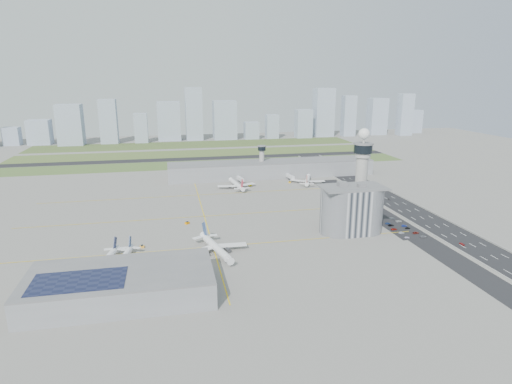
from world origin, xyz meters
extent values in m
plane|color=gray|center=(0.00, 0.00, 0.00)|extent=(1000.00, 1000.00, 0.00)
cube|color=#4A6831|center=(-20.00, 225.00, 0.04)|extent=(480.00, 50.00, 0.08)
cube|color=#526831|center=(-20.00, 300.00, 0.04)|extent=(480.00, 60.00, 0.08)
cube|color=#425427|center=(-20.00, 380.00, 0.04)|extent=(480.00, 70.00, 0.08)
cube|color=black|center=(-20.00, 262.00, 0.06)|extent=(480.00, 22.00, 0.10)
cube|color=black|center=(115.00, 0.00, 0.05)|extent=(28.00, 500.00, 0.10)
cube|color=#9E9E99|center=(101.00, 0.00, 0.60)|extent=(0.60, 500.00, 1.20)
cube|color=#9E9E99|center=(129.00, 0.00, 0.60)|extent=(0.60, 500.00, 1.20)
cube|color=black|center=(90.00, -10.00, 0.04)|extent=(18.00, 260.00, 0.08)
cube|color=black|center=(88.00, -22.00, 0.05)|extent=(20.00, 44.00, 0.10)
cube|color=yellow|center=(-40.00, -30.00, 0.01)|extent=(260.00, 0.60, 0.01)
cube|color=yellow|center=(-40.00, 30.00, 0.01)|extent=(260.00, 0.60, 0.01)
cube|color=yellow|center=(-40.00, 90.00, 0.01)|extent=(260.00, 0.60, 0.01)
cube|color=yellow|center=(-40.00, 30.00, 0.01)|extent=(0.60, 260.00, 0.01)
cylinder|color=#ADAAA5|center=(72.00, 8.00, 24.00)|extent=(8.40, 8.40, 48.00)
cylinder|color=#ADAAA5|center=(72.00, 8.00, 46.00)|extent=(11.00, 11.00, 4.00)
cylinder|color=black|center=(72.00, 8.00, 50.00)|extent=(13.00, 13.00, 6.00)
cylinder|color=slate|center=(72.00, 8.00, 53.50)|extent=(14.00, 14.00, 1.00)
cylinder|color=#ADAAA5|center=(72.00, 8.00, 56.00)|extent=(1.60, 1.60, 5.00)
sphere|color=white|center=(72.00, 8.00, 60.50)|extent=(8.00, 8.00, 8.00)
cylinder|color=#ADAAA5|center=(30.00, 150.00, 14.00)|extent=(5.00, 5.00, 28.00)
cylinder|color=black|center=(30.00, 150.00, 29.00)|extent=(8.00, 8.00, 4.00)
cylinder|color=slate|center=(30.00, 150.00, 31.50)|extent=(8.60, 8.60, 0.80)
cube|color=#B2B2B7|center=(52.00, -22.00, 15.00)|extent=(18.00, 24.00, 30.00)
cylinder|color=#B2B2B7|center=(43.00, -22.00, 15.00)|extent=(24.00, 24.00, 30.00)
cylinder|color=#B2B2B7|center=(61.00, -22.00, 15.00)|extent=(24.00, 24.00, 30.00)
cube|color=slate|center=(52.00, -22.00, 30.40)|extent=(42.00, 24.00, 0.80)
cube|color=slate|center=(46.00, -19.00, 32.00)|extent=(6.00, 5.00, 3.00)
cube|color=slate|center=(57.00, -24.00, 31.70)|extent=(5.00, 4.00, 2.40)
cube|color=gray|center=(40.00, 148.00, 7.50)|extent=(210.00, 32.00, 15.00)
cube|color=slate|center=(40.00, 148.00, 15.40)|extent=(210.00, 32.00, 0.80)
cube|color=gray|center=(-88.00, -82.00, 6.00)|extent=(84.00, 42.00, 12.00)
cube|color=slate|center=(-88.00, -82.00, 12.40)|extent=(84.00, 42.00, 0.80)
cube|color=black|center=(-105.00, -88.00, 12.90)|extent=(40.00, 22.00, 0.20)
imported|color=white|center=(82.49, -40.70, 0.57)|extent=(3.43, 1.59, 1.14)
imported|color=#949DA8|center=(83.33, -32.45, 0.60)|extent=(3.65, 1.32, 1.19)
imported|color=#A71910|center=(82.03, -25.20, 0.58)|extent=(4.39, 2.39, 1.17)
imported|color=black|center=(83.89, -17.65, 0.64)|extent=(4.62, 2.47, 1.27)
imported|color=navy|center=(83.64, -13.66, 0.64)|extent=(3.93, 2.06, 1.27)
imported|color=silver|center=(82.77, -4.60, 0.60)|extent=(3.75, 1.65, 1.20)
imported|color=gray|center=(93.43, -41.38, 0.62)|extent=(4.66, 2.56, 1.24)
imported|color=maroon|center=(92.46, -34.57, 0.65)|extent=(4.67, 2.33, 1.30)
imported|color=black|center=(92.16, -25.15, 0.60)|extent=(3.56, 1.56, 1.19)
imported|color=navy|center=(92.21, -20.54, 0.62)|extent=(3.74, 1.32, 1.23)
imported|color=#BCBCBD|center=(93.70, -10.95, 0.62)|extent=(4.59, 2.33, 1.24)
imported|color=slate|center=(92.23, -4.43, 0.64)|extent=(4.51, 2.01, 1.28)
imported|color=maroon|center=(109.09, -58.01, 0.64)|extent=(1.90, 3.89, 1.28)
imported|color=#262527|center=(115.07, 42.23, 0.61)|extent=(1.53, 3.78, 1.22)
imported|color=navy|center=(122.11, 121.48, 0.59)|extent=(2.06, 4.31, 1.19)
imported|color=gray|center=(107.09, 179.45, 0.65)|extent=(1.84, 3.92, 1.30)
cube|color=#9EADC1|center=(-291.25, 430.16, 13.39)|extent=(22.81, 18.25, 26.79)
cube|color=#9EADC1|center=(-252.58, 431.35, 18.47)|extent=(32.30, 25.84, 36.93)
cube|color=#9EADC1|center=(-204.47, 415.19, 30.18)|extent=(35.81, 28.65, 60.36)
cube|color=#9EADC1|center=(-150.11, 419.66, 33.44)|extent=(25.49, 20.39, 66.89)
cube|color=#9EADC1|center=(-102.68, 417.90, 22.60)|extent=(20.04, 16.03, 45.20)
cube|color=#9EADC1|center=(-59.44, 436.89, 30.61)|extent=(35.76, 28.61, 61.22)
cube|color=#9EADC1|center=(-19.42, 431.56, 41.69)|extent=(26.33, 21.06, 83.39)
cube|color=#9EADC1|center=(30.27, 432.32, 31.06)|extent=(36.96, 29.57, 62.11)
cube|color=#9EADC1|center=(73.27, 423.68, 13.87)|extent=(23.01, 18.41, 27.75)
cube|color=#9EADC1|center=(108.28, 423.34, 19.48)|extent=(20.22, 16.18, 38.97)
cube|color=#9EADC1|center=(162.17, 421.29, 23.44)|extent=(26.14, 20.92, 46.89)
cube|color=#9EADC1|center=(201.27, 433.27, 40.60)|extent=(32.26, 25.81, 81.20)
cube|color=#9EADC1|center=(244.74, 426.38, 34.37)|extent=(21.59, 17.28, 68.75)
cube|color=#9EADC1|center=(302.83, 435.54, 31.70)|extent=(30.25, 24.20, 63.40)
cube|color=#9EADC1|center=(345.49, 415.96, 35.78)|extent=(23.04, 18.43, 71.56)
cube|color=#9EADC1|center=(382.05, 443.29, 20.53)|extent=(22.64, 18.11, 41.06)
camera|label=1|loc=(-63.69, -270.43, 99.01)|focal=30.00mm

